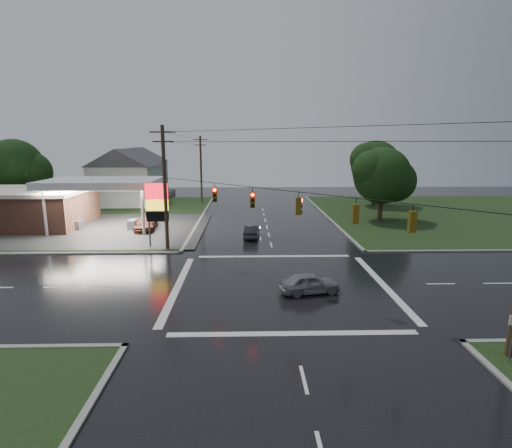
{
  "coord_description": "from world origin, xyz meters",
  "views": [
    {
      "loc": [
        -2.32,
        -25.71,
        9.57
      ],
      "look_at": [
        -1.56,
        6.15,
        3.0
      ],
      "focal_mm": 28.0,
      "sensor_mm": 36.0,
      "label": 1
    }
  ],
  "objects_px": {
    "gas_station": "(41,205)",
    "tree_ne_far": "(376,165)",
    "utility_pole_n": "(201,168)",
    "house_far": "(139,171)",
    "house_near": "(125,176)",
    "tree_nw_behind": "(16,167)",
    "utility_pole_nw": "(165,187)",
    "car_pump": "(146,224)",
    "car_crossing": "(310,283)",
    "car_north": "(252,231)",
    "tree_ne_near": "(383,176)",
    "pylon_sign": "(157,204)"
  },
  "relations": [
    {
      "from": "pylon_sign",
      "to": "house_far",
      "type": "xyz_separation_m",
      "value": [
        -11.45,
        37.5,
        0.39
      ]
    },
    {
      "from": "house_near",
      "to": "tree_nw_behind",
      "type": "bearing_deg",
      "value": -155.02
    },
    {
      "from": "tree_ne_far",
      "to": "tree_nw_behind",
      "type": "bearing_deg",
      "value": -175.51
    },
    {
      "from": "tree_ne_near",
      "to": "car_crossing",
      "type": "xyz_separation_m",
      "value": [
        -12.42,
        -23.41,
        -4.9
      ]
    },
    {
      "from": "utility_pole_n",
      "to": "gas_station",
      "type": "bearing_deg",
      "value": -131.47
    },
    {
      "from": "gas_station",
      "to": "car_north",
      "type": "distance_m",
      "value": 24.67
    },
    {
      "from": "car_north",
      "to": "car_crossing",
      "type": "xyz_separation_m",
      "value": [
        3.52,
        -15.25,
        0.01
      ]
    },
    {
      "from": "pylon_sign",
      "to": "tree_ne_far",
      "type": "height_order",
      "value": "tree_ne_far"
    },
    {
      "from": "pylon_sign",
      "to": "car_crossing",
      "type": "xyz_separation_m",
      "value": [
        12.22,
        -11.91,
        -3.35
      ]
    },
    {
      "from": "house_far",
      "to": "tree_ne_near",
      "type": "height_order",
      "value": "tree_ne_near"
    },
    {
      "from": "utility_pole_nw",
      "to": "car_crossing",
      "type": "height_order",
      "value": "utility_pole_nw"
    },
    {
      "from": "gas_station",
      "to": "tree_ne_far",
      "type": "xyz_separation_m",
      "value": [
        42.83,
        14.29,
        3.63
      ]
    },
    {
      "from": "pylon_sign",
      "to": "utility_pole_nw",
      "type": "height_order",
      "value": "utility_pole_nw"
    },
    {
      "from": "gas_station",
      "to": "tree_ne_near",
      "type": "relative_size",
      "value": 2.92
    },
    {
      "from": "gas_station",
      "to": "tree_ne_near",
      "type": "bearing_deg",
      "value": 3.3
    },
    {
      "from": "car_pump",
      "to": "car_crossing",
      "type": "bearing_deg",
      "value": -56.81
    },
    {
      "from": "house_near",
      "to": "car_pump",
      "type": "relative_size",
      "value": 2.16
    },
    {
      "from": "pylon_sign",
      "to": "car_crossing",
      "type": "bearing_deg",
      "value": -44.26
    },
    {
      "from": "pylon_sign",
      "to": "house_near",
      "type": "xyz_separation_m",
      "value": [
        -10.45,
        25.5,
        0.39
      ]
    },
    {
      "from": "car_north",
      "to": "tree_ne_far",
      "type": "bearing_deg",
      "value": -127.58
    },
    {
      "from": "house_far",
      "to": "utility_pole_n",
      "type": "bearing_deg",
      "value": -38.77
    },
    {
      "from": "gas_station",
      "to": "house_near",
      "type": "bearing_deg",
      "value": 73.83
    },
    {
      "from": "house_far",
      "to": "tree_ne_near",
      "type": "relative_size",
      "value": 1.23
    },
    {
      "from": "tree_nw_behind",
      "to": "car_crossing",
      "type": "xyz_separation_m",
      "value": [
        35.57,
        -31.41,
        -5.52
      ]
    },
    {
      "from": "pylon_sign",
      "to": "house_near",
      "type": "distance_m",
      "value": 27.56
    },
    {
      "from": "gas_station",
      "to": "tree_ne_near",
      "type": "height_order",
      "value": "tree_ne_near"
    },
    {
      "from": "car_pump",
      "to": "tree_nw_behind",
      "type": "bearing_deg",
      "value": 143.33
    },
    {
      "from": "pylon_sign",
      "to": "tree_ne_near",
      "type": "height_order",
      "value": "tree_ne_near"
    },
    {
      "from": "car_pump",
      "to": "house_far",
      "type": "bearing_deg",
      "value": 100.29
    },
    {
      "from": "tree_nw_behind",
      "to": "car_pump",
      "type": "relative_size",
      "value": 1.95
    },
    {
      "from": "car_crossing",
      "to": "car_pump",
      "type": "height_order",
      "value": "car_pump"
    },
    {
      "from": "utility_pole_n",
      "to": "car_north",
      "type": "xyz_separation_m",
      "value": [
        7.71,
        -24.16,
        -4.81
      ]
    },
    {
      "from": "utility_pole_n",
      "to": "house_far",
      "type": "distance_m",
      "value": 16.0
    },
    {
      "from": "gas_station",
      "to": "car_north",
      "type": "xyz_separation_m",
      "value": [
        23.88,
        -5.86,
        -1.89
      ]
    },
    {
      "from": "gas_station",
      "to": "house_far",
      "type": "relative_size",
      "value": 2.37
    },
    {
      "from": "gas_station",
      "to": "car_pump",
      "type": "xyz_separation_m",
      "value": [
        12.26,
        -2.12,
        -1.8
      ]
    },
    {
      "from": "utility_pole_n",
      "to": "tree_nw_behind",
      "type": "bearing_deg",
      "value": -161.79
    },
    {
      "from": "tree_ne_near",
      "to": "car_pump",
      "type": "relative_size",
      "value": 1.75
    },
    {
      "from": "pylon_sign",
      "to": "car_crossing",
      "type": "relative_size",
      "value": 1.55
    },
    {
      "from": "utility_pole_n",
      "to": "tree_ne_near",
      "type": "bearing_deg",
      "value": -34.1
    },
    {
      "from": "utility_pole_nw",
      "to": "house_near",
      "type": "relative_size",
      "value": 1.0
    },
    {
      "from": "pylon_sign",
      "to": "car_north",
      "type": "bearing_deg",
      "value": 20.96
    },
    {
      "from": "car_north",
      "to": "car_pump",
      "type": "bearing_deg",
      "value": -12.21
    },
    {
      "from": "tree_ne_far",
      "to": "tree_ne_near",
      "type": "bearing_deg",
      "value": -104.07
    },
    {
      "from": "house_near",
      "to": "tree_ne_far",
      "type": "distance_m",
      "value": 38.19
    },
    {
      "from": "gas_station",
      "to": "house_far",
      "type": "bearing_deg",
      "value": 82.5
    },
    {
      "from": "pylon_sign",
      "to": "house_near",
      "type": "relative_size",
      "value": 0.54
    },
    {
      "from": "car_crossing",
      "to": "gas_station",
      "type": "bearing_deg",
      "value": 41.45
    },
    {
      "from": "gas_station",
      "to": "utility_pole_nw",
      "type": "bearing_deg",
      "value": -32.23
    },
    {
      "from": "gas_station",
      "to": "pylon_sign",
      "type": "height_order",
      "value": "pylon_sign"
    }
  ]
}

